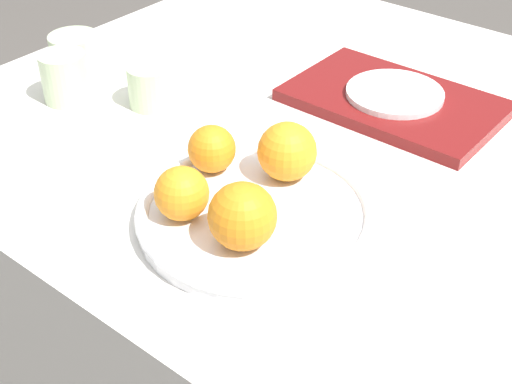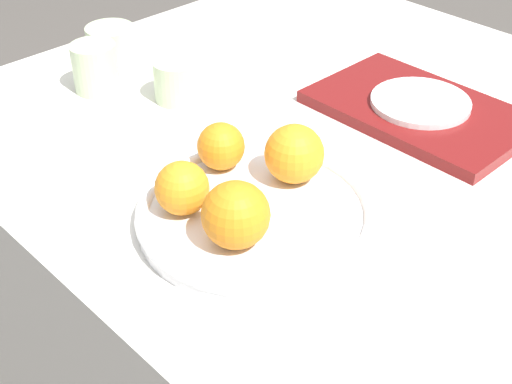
{
  "view_description": "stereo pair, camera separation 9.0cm",
  "coord_description": "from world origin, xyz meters",
  "px_view_note": "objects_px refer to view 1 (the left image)",
  "views": [
    {
      "loc": [
        0.38,
        -0.84,
        1.29
      ],
      "look_at": [
        -0.09,
        -0.27,
        0.76
      ],
      "focal_mm": 50.0,
      "sensor_mm": 36.0,
      "label": 1
    },
    {
      "loc": [
        0.44,
        -0.78,
        1.29
      ],
      "look_at": [
        -0.09,
        -0.27,
        0.76
      ],
      "focal_mm": 50.0,
      "sensor_mm": 36.0,
      "label": 2
    }
  ],
  "objects_px": {
    "cup_1": "(75,52)",
    "orange_3": "(212,149)",
    "side_plate": "(395,93)",
    "orange_0": "(242,216)",
    "serving_tray": "(394,101)",
    "fruit_platter": "(256,214)",
    "orange_1": "(182,193)",
    "cup_2": "(152,86)",
    "orange_2": "(287,152)",
    "cup_0": "(65,77)"
  },
  "relations": [
    {
      "from": "fruit_platter",
      "to": "side_plate",
      "type": "bearing_deg",
      "value": 92.84
    },
    {
      "from": "orange_0",
      "to": "cup_2",
      "type": "bearing_deg",
      "value": 151.1
    },
    {
      "from": "cup_1",
      "to": "orange_1",
      "type": "bearing_deg",
      "value": -24.42
    },
    {
      "from": "fruit_platter",
      "to": "orange_0",
      "type": "height_order",
      "value": "orange_0"
    },
    {
      "from": "fruit_platter",
      "to": "serving_tray",
      "type": "bearing_deg",
      "value": 92.84
    },
    {
      "from": "fruit_platter",
      "to": "orange_0",
      "type": "bearing_deg",
      "value": -64.86
    },
    {
      "from": "orange_0",
      "to": "side_plate",
      "type": "bearing_deg",
      "value": 96.09
    },
    {
      "from": "serving_tray",
      "to": "cup_0",
      "type": "bearing_deg",
      "value": -143.61
    },
    {
      "from": "cup_0",
      "to": "cup_1",
      "type": "bearing_deg",
      "value": 133.5
    },
    {
      "from": "cup_2",
      "to": "cup_0",
      "type": "bearing_deg",
      "value": -147.83
    },
    {
      "from": "orange_1",
      "to": "orange_3",
      "type": "relative_size",
      "value": 1.05
    },
    {
      "from": "orange_1",
      "to": "cup_0",
      "type": "xyz_separation_m",
      "value": [
        -0.39,
        0.13,
        -0.01
      ]
    },
    {
      "from": "fruit_platter",
      "to": "orange_2",
      "type": "distance_m",
      "value": 0.1
    },
    {
      "from": "orange_2",
      "to": "orange_3",
      "type": "height_order",
      "value": "orange_2"
    },
    {
      "from": "cup_1",
      "to": "orange_3",
      "type": "bearing_deg",
      "value": -14.63
    },
    {
      "from": "orange_3",
      "to": "cup_1",
      "type": "bearing_deg",
      "value": 165.37
    },
    {
      "from": "orange_2",
      "to": "cup_1",
      "type": "relative_size",
      "value": 0.91
    },
    {
      "from": "orange_1",
      "to": "orange_2",
      "type": "height_order",
      "value": "orange_2"
    },
    {
      "from": "orange_2",
      "to": "cup_0",
      "type": "relative_size",
      "value": 0.98
    },
    {
      "from": "serving_tray",
      "to": "cup_2",
      "type": "xyz_separation_m",
      "value": [
        -0.32,
        -0.25,
        0.02
      ]
    },
    {
      "from": "orange_0",
      "to": "orange_2",
      "type": "xyz_separation_m",
      "value": [
        -0.05,
        0.15,
        -0.0
      ]
    },
    {
      "from": "orange_3",
      "to": "cup_0",
      "type": "height_order",
      "value": "orange_3"
    },
    {
      "from": "orange_0",
      "to": "orange_1",
      "type": "relative_size",
      "value": 1.19
    },
    {
      "from": "side_plate",
      "to": "cup_1",
      "type": "relative_size",
      "value": 1.8
    },
    {
      "from": "fruit_platter",
      "to": "cup_0",
      "type": "bearing_deg",
      "value": 172.36
    },
    {
      "from": "orange_3",
      "to": "serving_tray",
      "type": "xyz_separation_m",
      "value": [
        0.09,
        0.35,
        -0.04
      ]
    },
    {
      "from": "serving_tray",
      "to": "orange_2",
      "type": "bearing_deg",
      "value": -89.57
    },
    {
      "from": "orange_2",
      "to": "cup_2",
      "type": "distance_m",
      "value": 0.32
    },
    {
      "from": "orange_3",
      "to": "orange_2",
      "type": "bearing_deg",
      "value": 29.2
    },
    {
      "from": "cup_0",
      "to": "orange_3",
      "type": "bearing_deg",
      "value": -4.08
    },
    {
      "from": "orange_2",
      "to": "cup_1",
      "type": "distance_m",
      "value": 0.53
    },
    {
      "from": "orange_2",
      "to": "fruit_platter",
      "type": "bearing_deg",
      "value": -79.05
    },
    {
      "from": "cup_2",
      "to": "orange_3",
      "type": "bearing_deg",
      "value": -24.47
    },
    {
      "from": "fruit_platter",
      "to": "cup_1",
      "type": "xyz_separation_m",
      "value": [
        -0.54,
        0.15,
        0.02
      ]
    },
    {
      "from": "orange_0",
      "to": "orange_1",
      "type": "height_order",
      "value": "orange_0"
    },
    {
      "from": "fruit_platter",
      "to": "orange_1",
      "type": "distance_m",
      "value": 0.1
    },
    {
      "from": "side_plate",
      "to": "orange_0",
      "type": "bearing_deg",
      "value": -83.91
    },
    {
      "from": "orange_0",
      "to": "cup_1",
      "type": "height_order",
      "value": "orange_0"
    },
    {
      "from": "fruit_platter",
      "to": "side_plate",
      "type": "relative_size",
      "value": 1.95
    },
    {
      "from": "orange_2",
      "to": "side_plate",
      "type": "distance_m",
      "value": 0.3
    },
    {
      "from": "orange_0",
      "to": "orange_2",
      "type": "bearing_deg",
      "value": 107.04
    },
    {
      "from": "orange_0",
      "to": "serving_tray",
      "type": "distance_m",
      "value": 0.45
    },
    {
      "from": "orange_0",
      "to": "cup_0",
      "type": "relative_size",
      "value": 1.01
    },
    {
      "from": "orange_1",
      "to": "orange_0",
      "type": "bearing_deg",
      "value": 3.45
    },
    {
      "from": "orange_1",
      "to": "cup_1",
      "type": "height_order",
      "value": "orange_1"
    },
    {
      "from": "cup_1",
      "to": "orange_0",
      "type": "bearing_deg",
      "value": -20.26
    },
    {
      "from": "orange_2",
      "to": "cup_0",
      "type": "bearing_deg",
      "value": -176.64
    },
    {
      "from": "orange_1",
      "to": "side_plate",
      "type": "height_order",
      "value": "orange_1"
    },
    {
      "from": "orange_2",
      "to": "serving_tray",
      "type": "relative_size",
      "value": 0.24
    },
    {
      "from": "cup_0",
      "to": "cup_2",
      "type": "xyz_separation_m",
      "value": [
        0.12,
        0.08,
        -0.01
      ]
    }
  ]
}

